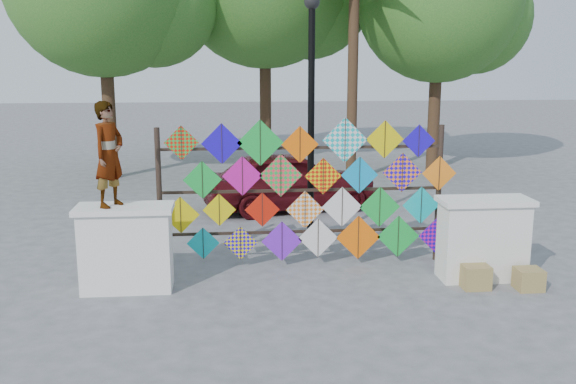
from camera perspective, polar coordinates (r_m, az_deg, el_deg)
The scene contains 10 objects.
ground at distance 10.05m, azimuth 1.72°, elevation -7.77°, with size 80.00×80.00×0.00m, color gray.
parapet_left at distance 9.71m, azimuth -14.18°, elevation -4.82°, with size 1.40×0.65×1.28m.
parapet_right at distance 10.34m, azimuth 16.94°, elevation -3.95°, with size 1.40×0.65×1.28m.
kite_rack at distance 10.43m, azimuth 1.91°, elevation -0.04°, with size 4.90×0.24×2.44m.
tree_east at distance 19.99m, azimuth 13.53°, elevation 16.22°, with size 5.40×4.80×7.42m.
vendor_woman at distance 9.45m, azimuth -15.64°, elevation 3.24°, with size 0.55×0.36×1.51m, color #99999E.
sedan at distance 14.42m, azimuth 0.14°, elevation 1.05°, with size 1.57×3.90×1.33m, color #520E13.
lamppost at distance 11.51m, azimuth 2.08°, elevation 8.46°, with size 0.28×0.28×4.46m.
cardboard_box_near at distance 10.04m, azimuth 16.30°, elevation -7.22°, with size 0.40×0.35×0.35m, color tan.
cardboard_box_far at distance 10.23m, azimuth 20.60°, elevation -7.26°, with size 0.38×0.35×0.32m, color tan.
Camera 1 is at (-1.17, -9.39, 3.39)m, focal length 40.00 mm.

